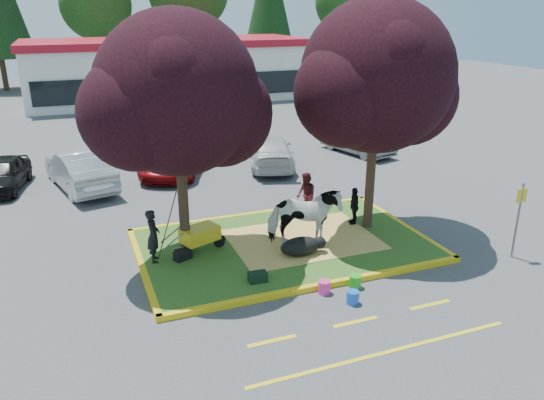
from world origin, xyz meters
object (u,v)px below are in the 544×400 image
object	(u,v)px
bucket_blue	(353,297)
sign_post	(519,213)
calf	(300,246)
bucket_green	(355,281)
car_silver	(80,169)
wheelbarrow	(200,234)
cow	(304,217)
car_black	(3,174)
bucket_pink	(324,287)
handler	(153,236)

from	to	relation	value
bucket_blue	sign_post	bearing A→B (deg)	6.07
calf	bucket_green	size ratio (longest dim) A/B	3.51
sign_post	car_silver	world-z (taller)	sign_post
wheelbarrow	sign_post	size ratio (longest dim) A/B	0.84
cow	car_black	xyz separation A→B (m)	(-8.49, 9.09, -0.39)
wheelbarrow	bucket_pink	size ratio (longest dim) A/B	5.60
handler	car_black	xyz separation A→B (m)	(-4.34, 8.54, -0.26)
wheelbarrow	bucket_blue	bearing A→B (deg)	-75.74
wheelbarrow	car_silver	xyz separation A→B (m)	(-2.88, 7.40, 0.13)
car_silver	handler	bearing A→B (deg)	88.08
car_black	sign_post	bearing A→B (deg)	-28.97
car_black	car_silver	world-z (taller)	car_silver
cow	bucket_blue	bearing A→B (deg)	-165.53
wheelbarrow	sign_post	bearing A→B (deg)	-42.86
calf	bucket_green	distance (m)	2.04
sign_post	bucket_blue	world-z (taller)	sign_post
handler	bucket_pink	world-z (taller)	handler
sign_post	bucket_green	xyz separation A→B (m)	(-4.96, 0.07, -1.16)
car_black	car_silver	xyz separation A→B (m)	(2.78, -0.93, 0.14)
bucket_green	car_black	size ratio (longest dim) A/B	0.09
cow	handler	world-z (taller)	cow
handler	car_black	distance (m)	9.58
bucket_green	bucket_pink	xyz separation A→B (m)	(-0.85, 0.03, -0.00)
handler	car_black	size ratio (longest dim) A/B	0.40
bucket_pink	bucket_green	bearing A→B (deg)	-1.88
calf	car_silver	world-z (taller)	car_silver
calf	bucket_pink	world-z (taller)	calf
handler	bucket_green	xyz separation A→B (m)	(4.46, -3.00, -0.72)
wheelbarrow	bucket_pink	xyz separation A→B (m)	(2.29, -3.18, -0.47)
handler	sign_post	xyz separation A→B (m)	(9.43, -3.08, 0.44)
cow	wheelbarrow	size ratio (longest dim) A/B	1.12
cow	bucket_blue	xyz separation A→B (m)	(-0.12, -3.10, -0.86)
bucket_blue	bucket_green	bearing A→B (deg)	55.92
bucket_blue	handler	bearing A→B (deg)	137.80
bucket_pink	cow	bearing A→B (deg)	77.49
car_silver	bucket_blue	bearing A→B (deg)	102.88
calf	wheelbarrow	xyz separation A→B (m)	(-2.50, 1.29, 0.23)
calf	bucket_green	bearing A→B (deg)	-63.51
bucket_pink	calf	bearing A→B (deg)	83.83
wheelbarrow	bucket_green	distance (m)	4.52
sign_post	car_silver	distance (m)	15.34
calf	wheelbarrow	world-z (taller)	wheelbarrow
handler	bucket_blue	world-z (taller)	handler
sign_post	bucket_green	size ratio (longest dim) A/B	6.57
calf	bucket_blue	bearing A→B (deg)	-77.45
handler	wheelbarrow	distance (m)	1.36
wheelbarrow	bucket_green	size ratio (longest dim) A/B	5.52
cow	bucket_pink	size ratio (longest dim) A/B	6.26
wheelbarrow	car_black	size ratio (longest dim) A/B	0.50
wheelbarrow	handler	bearing A→B (deg)	168.03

